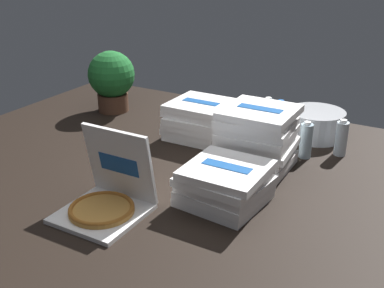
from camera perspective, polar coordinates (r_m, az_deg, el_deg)
name	(u,v)px	position (r m, az deg, el deg)	size (l,w,h in m)	color
ground_plane	(190,180)	(2.41, -0.20, -4.32)	(3.20, 2.40, 0.02)	black
open_pizza_box	(107,198)	(2.12, -10.19, -6.38)	(0.35, 0.36, 0.36)	white
pizza_stack_right_mid	(257,139)	(2.46, 7.83, 0.63)	(0.39, 0.39, 0.34)	white
pizza_stack_center_near	(200,120)	(2.87, 0.97, 2.95)	(0.37, 0.38, 0.23)	white
pizza_stack_center_far	(225,184)	(2.16, 3.97, -4.81)	(0.39, 0.39, 0.19)	white
ice_bucket	(315,124)	(2.97, 14.58, 2.34)	(0.34, 0.34, 0.17)	#B7BABF
water_bottle_0	(262,120)	(2.93, 8.42, 2.86)	(0.07, 0.07, 0.21)	silver
water_bottle_1	(280,117)	(2.99, 10.49, 3.20)	(0.07, 0.07, 0.21)	white
water_bottle_2	(306,140)	(2.67, 13.51, 0.41)	(0.07, 0.07, 0.21)	silver
water_bottle_3	(282,128)	(2.81, 10.79, 1.84)	(0.07, 0.07, 0.21)	silver
water_bottle_4	(341,138)	(2.75, 17.47, 0.66)	(0.07, 0.07, 0.21)	white
water_bottle_5	(268,114)	(3.03, 9.05, 3.57)	(0.07, 0.07, 0.21)	silver
potted_plant	(112,78)	(3.34, -9.62, 7.75)	(0.32, 0.32, 0.42)	#513323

